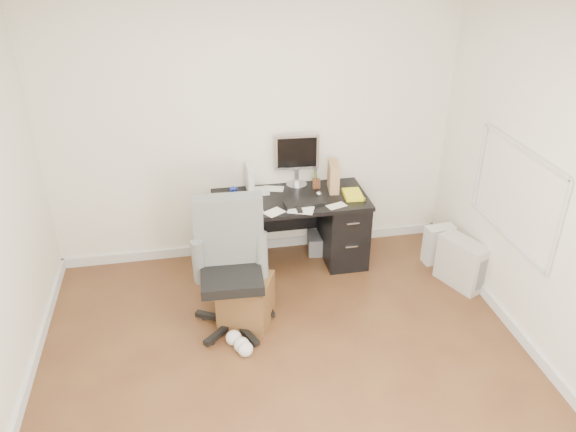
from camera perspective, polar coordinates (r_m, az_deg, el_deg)
name	(u,v)px	position (r m, az deg, el deg)	size (l,w,h in m)	color
ground	(292,382)	(4.52, 0.44, -16.54)	(4.00, 4.00, 0.00)	#4C2818
room_shell	(297,187)	(3.57, 0.96, 2.96)	(4.02, 4.02, 2.71)	white
desk	(290,229)	(5.62, 0.23, -1.34)	(1.50, 0.70, 0.75)	black
loose_papers	(271,202)	(5.37, -1.75, 1.44)	(1.10, 0.60, 0.00)	silver
lcd_monitor	(297,160)	(5.59, 0.89, 5.68)	(0.44, 0.25, 0.55)	#A9A9AD
keyboard	(305,203)	(5.34, 1.75, 1.35)	(0.40, 0.14, 0.02)	black
computer_mouse	(319,194)	(5.47, 3.15, 2.25)	(0.06, 0.06, 0.06)	#A9A9AD
travel_mug	(234,196)	(5.33, -5.54, 2.04)	(0.07, 0.07, 0.17)	#162597
white_binder	(250,179)	(5.51, -3.91, 3.75)	(0.11, 0.25, 0.29)	silver
magazine_file	(333,176)	(5.57, 4.64, 4.02)	(0.12, 0.25, 0.29)	#9F754D
pen_cup	(316,178)	(5.62, 2.91, 3.90)	(0.09, 0.09, 0.22)	#552B18
yellow_book	(353,194)	(5.51, 6.65, 2.19)	(0.19, 0.24, 0.04)	yellow
paper_remote	(301,209)	(5.23, 1.32, 0.72)	(0.24, 0.19, 0.02)	silver
office_chair	(231,270)	(4.69, -5.79, -5.46)	(0.66, 0.66, 1.17)	#585A57
pc_tower	(461,263)	(5.64, 17.21, -4.57)	(0.21, 0.48, 0.48)	#ACA59B
shopping_bag	(439,244)	(5.95, 15.06, -2.79)	(0.30, 0.21, 0.41)	silver
wicker_basket	(246,300)	(4.97, -4.27, -8.53)	(0.42, 0.42, 0.42)	#492915
desk_printer	(324,243)	(5.98, 3.64, -2.74)	(0.33, 0.27, 0.20)	slate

